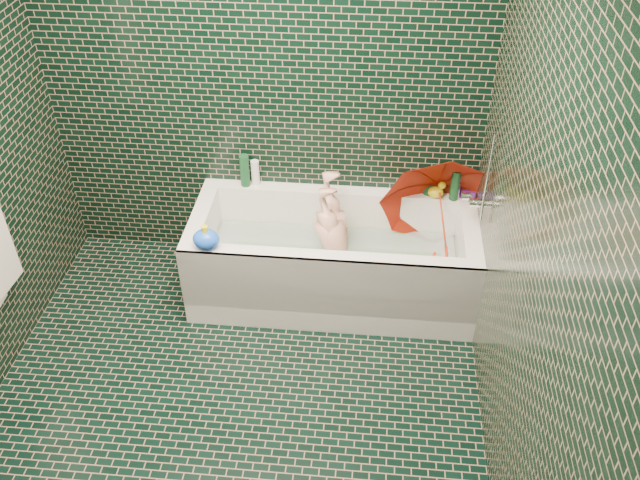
# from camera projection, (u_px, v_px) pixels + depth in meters

# --- Properties ---
(floor) EXTENTS (2.80, 2.80, 0.00)m
(floor) POSITION_uv_depth(u_px,v_px,m) (231.00, 416.00, 3.54)
(floor) COLOR black
(floor) RESTS_ON ground
(wall_back) EXTENTS (2.80, 0.00, 2.80)m
(wall_back) POSITION_uv_depth(u_px,v_px,m) (262.00, 79.00, 3.86)
(wall_back) COLOR black
(wall_back) RESTS_ON floor
(wall_right) EXTENTS (0.00, 2.80, 2.80)m
(wall_right) POSITION_uv_depth(u_px,v_px,m) (530.00, 245.00, 2.67)
(wall_right) COLOR black
(wall_right) RESTS_ON floor
(bathtub) EXTENTS (1.70, 0.75, 0.55)m
(bathtub) POSITION_uv_depth(u_px,v_px,m) (333.00, 266.00, 4.16)
(bathtub) COLOR white
(bathtub) RESTS_ON floor
(bath_mat) EXTENTS (1.35, 0.47, 0.01)m
(bath_mat) POSITION_uv_depth(u_px,v_px,m) (333.00, 271.00, 4.21)
(bath_mat) COLOR green
(bath_mat) RESTS_ON bathtub
(water) EXTENTS (1.48, 0.53, 0.00)m
(water) POSITION_uv_depth(u_px,v_px,m) (333.00, 253.00, 4.12)
(water) COLOR silver
(water) RESTS_ON bathtub
(faucet) EXTENTS (0.18, 0.19, 0.55)m
(faucet) POSITION_uv_depth(u_px,v_px,m) (480.00, 198.00, 3.76)
(faucet) COLOR silver
(faucet) RESTS_ON wall_right
(child) EXTENTS (1.01, 0.45, 0.34)m
(child) POSITION_uv_depth(u_px,v_px,m) (336.00, 248.00, 4.15)
(child) COLOR #ECA993
(child) RESTS_ON bathtub
(umbrella) EXTENTS (0.90, 0.83, 0.95)m
(umbrella) POSITION_uv_depth(u_px,v_px,m) (443.00, 219.00, 3.98)
(umbrella) COLOR red
(umbrella) RESTS_ON bathtub
(soap_bottle_a) EXTENTS (0.11, 0.11, 0.25)m
(soap_bottle_a) POSITION_uv_depth(u_px,v_px,m) (467.00, 197.00, 4.15)
(soap_bottle_a) COLOR white
(soap_bottle_a) RESTS_ON bathtub
(soap_bottle_b) EXTENTS (0.09, 0.10, 0.20)m
(soap_bottle_b) POSITION_uv_depth(u_px,v_px,m) (468.00, 199.00, 4.14)
(soap_bottle_b) COLOR #532078
(soap_bottle_b) RESTS_ON bathtub
(soap_bottle_c) EXTENTS (0.18, 0.18, 0.18)m
(soap_bottle_c) POSITION_uv_depth(u_px,v_px,m) (436.00, 196.00, 4.17)
(soap_bottle_c) COLOR #144623
(soap_bottle_c) RESTS_ON bathtub
(bottle_right_tall) EXTENTS (0.07, 0.07, 0.20)m
(bottle_right_tall) POSITION_uv_depth(u_px,v_px,m) (455.00, 185.00, 4.08)
(bottle_right_tall) COLOR #144623
(bottle_right_tall) RESTS_ON bathtub
(bottle_right_pump) EXTENTS (0.05, 0.05, 0.18)m
(bottle_right_pump) POSITION_uv_depth(u_px,v_px,m) (457.00, 185.00, 4.10)
(bottle_right_pump) COLOR silver
(bottle_right_pump) RESTS_ON bathtub
(bottle_left_tall) EXTENTS (0.07, 0.07, 0.21)m
(bottle_left_tall) POSITION_uv_depth(u_px,v_px,m) (245.00, 171.00, 4.20)
(bottle_left_tall) COLOR #144623
(bottle_left_tall) RESTS_ON bathtub
(bottle_left_short) EXTENTS (0.06, 0.06, 0.17)m
(bottle_left_short) POSITION_uv_depth(u_px,v_px,m) (255.00, 173.00, 4.22)
(bottle_left_short) COLOR white
(bottle_left_short) RESTS_ON bathtub
(rubber_duck) EXTENTS (0.13, 0.11, 0.10)m
(rubber_duck) POSITION_uv_depth(u_px,v_px,m) (437.00, 191.00, 4.13)
(rubber_duck) COLOR yellow
(rubber_duck) RESTS_ON bathtub
(bath_toy) EXTENTS (0.18, 0.16, 0.15)m
(bath_toy) POSITION_uv_depth(u_px,v_px,m) (206.00, 239.00, 3.73)
(bath_toy) COLOR blue
(bath_toy) RESTS_ON bathtub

